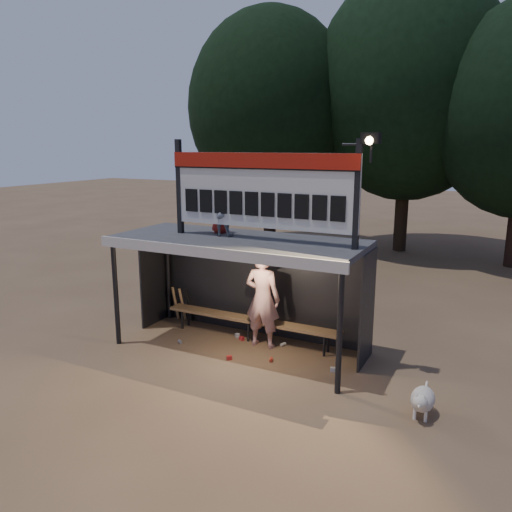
{
  "coord_description": "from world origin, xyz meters",
  "views": [
    {
      "loc": [
        4.65,
        -8.44,
        4.12
      ],
      "look_at": [
        0.2,
        0.4,
        1.9
      ],
      "focal_mm": 35.0,
      "sensor_mm": 36.0,
      "label": 1
    }
  ],
  "objects": [
    {
      "name": "ground",
      "position": [
        0.0,
        0.0,
        0.0
      ],
      "size": [
        80.0,
        80.0,
        0.0
      ],
      "primitive_type": "plane",
      "color": "brown",
      "rests_on": "ground"
    },
    {
      "name": "player",
      "position": [
        0.38,
        0.35,
        1.03
      ],
      "size": [
        0.77,
        0.51,
        2.06
      ],
      "primitive_type": "imported",
      "rotation": [
        0.0,
        0.0,
        3.17
      ],
      "color": "white",
      "rests_on": "ground"
    },
    {
      "name": "child_a",
      "position": [
        -0.4,
        0.1,
        2.81
      ],
      "size": [
        0.52,
        0.42,
        0.98
      ],
      "primitive_type": "imported",
      "rotation": [
        0.0,
        0.0,
        3.26
      ],
      "color": "slate",
      "rests_on": "dugout_shelter"
    },
    {
      "name": "child_b",
      "position": [
        -0.63,
        0.36,
        2.75
      ],
      "size": [
        0.48,
        0.37,
        0.86
      ],
      "primitive_type": "imported",
      "rotation": [
        0.0,
        0.0,
        2.87
      ],
      "color": "maroon",
      "rests_on": "dugout_shelter"
    },
    {
      "name": "dugout_shelter",
      "position": [
        0.0,
        0.24,
        1.85
      ],
      "size": [
        5.1,
        2.08,
        2.32
      ],
      "color": "#3A3A3C",
      "rests_on": "ground"
    },
    {
      "name": "scoreboard_assembly",
      "position": [
        0.56,
        -0.01,
        3.32
      ],
      "size": [
        4.1,
        0.27,
        1.99
      ],
      "color": "black",
      "rests_on": "dugout_shelter"
    },
    {
      "name": "bench",
      "position": [
        0.0,
        0.55,
        0.43
      ],
      "size": [
        4.0,
        0.35,
        0.48
      ],
      "color": "olive",
      "rests_on": "ground"
    },
    {
      "name": "tree_left",
      "position": [
        -4.0,
        10.0,
        5.51
      ],
      "size": [
        6.46,
        6.46,
        9.27
      ],
      "color": "black",
      "rests_on": "ground"
    },
    {
      "name": "tree_mid",
      "position": [
        1.0,
        11.5,
        6.17
      ],
      "size": [
        7.22,
        7.22,
        10.36
      ],
      "color": "black",
      "rests_on": "ground"
    },
    {
      "name": "dog",
      "position": [
        3.79,
        -1.03,
        0.28
      ],
      "size": [
        0.36,
        0.81,
        0.49
      ],
      "color": "beige",
      "rests_on": "ground"
    },
    {
      "name": "bats",
      "position": [
        -1.96,
        0.82,
        0.43
      ],
      "size": [
        0.48,
        0.33,
        0.84
      ],
      "color": "#A57D4D",
      "rests_on": "ground"
    },
    {
      "name": "litter",
      "position": [
        0.3,
        0.03,
        0.04
      ],
      "size": [
        3.44,
        1.24,
        0.08
      ],
      "color": "#AC1D1F",
      "rests_on": "ground"
    }
  ]
}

